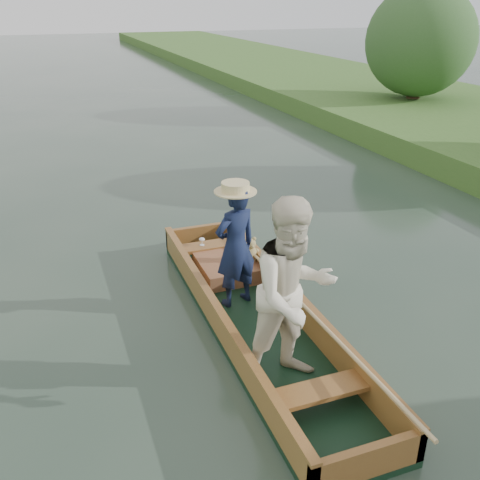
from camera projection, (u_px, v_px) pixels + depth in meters
name	position (u px, v px, depth m)	size (l,w,h in m)	color
ground	(257.00, 328.00, 6.63)	(120.00, 120.00, 0.00)	#283D30
trees_far	(89.00, 61.00, 12.24)	(22.94, 13.92, 4.35)	#47331E
punt	(268.00, 292.00, 5.97)	(1.16, 5.21, 2.09)	black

